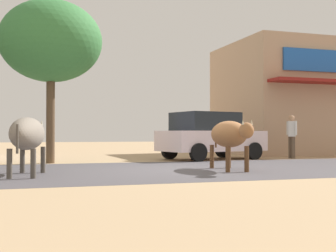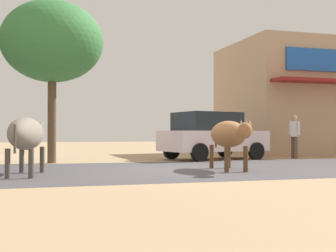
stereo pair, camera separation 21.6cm
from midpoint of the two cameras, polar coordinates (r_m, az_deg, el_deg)
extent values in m
plane|color=tan|center=(11.76, 0.77, -5.35)|extent=(80.00, 80.00, 0.00)
cube|color=#4D494D|center=(11.76, 0.77, -5.34)|extent=(72.00, 6.21, 0.00)
cube|color=tan|center=(22.95, 17.47, 3.02)|extent=(8.60, 5.28, 4.95)
cylinder|color=brown|center=(14.64, -14.63, 0.88)|extent=(0.26, 0.26, 2.72)
ellipsoid|color=#387B3E|center=(14.91, -14.59, 10.04)|extent=(3.12, 3.12, 2.50)
cube|color=silver|center=(16.35, 4.98, -1.83)|extent=(3.93, 2.55, 0.70)
cube|color=#1E2328|center=(16.19, 4.20, 0.53)|extent=(2.31, 2.05, 0.64)
cylinder|color=black|center=(17.77, 6.37, -2.88)|extent=(0.63, 0.31, 0.60)
cylinder|color=black|center=(16.39, 10.16, -3.04)|extent=(0.63, 0.31, 0.60)
cylinder|color=black|center=(16.45, -0.17, -3.04)|extent=(0.63, 0.31, 0.60)
cylinder|color=black|center=(14.95, 3.33, -3.25)|extent=(0.63, 0.31, 0.60)
ellipsoid|color=gray|center=(10.45, -17.42, -0.90)|extent=(1.04, 2.21, 0.70)
ellipsoid|color=gray|center=(11.74, -16.28, -0.48)|extent=(0.38, 0.60, 0.36)
cone|color=beige|center=(11.81, -16.72, 0.39)|extent=(0.06, 0.06, 0.12)
cone|color=beige|center=(11.78, -15.76, 0.39)|extent=(0.06, 0.06, 0.12)
cylinder|color=#4C463E|center=(11.18, -17.97, -3.98)|extent=(0.11, 0.11, 0.60)
cylinder|color=#4C463E|center=(11.11, -15.63, -4.01)|extent=(0.11, 0.11, 0.60)
cylinder|color=#4C463E|center=(9.83, -19.48, -4.39)|extent=(0.11, 0.11, 0.60)
cylinder|color=#4C463E|center=(9.75, -16.83, -4.44)|extent=(0.11, 0.11, 0.60)
cylinder|color=#4C463E|center=(9.36, -18.64, -1.51)|extent=(0.05, 0.05, 0.56)
ellipsoid|color=#97623A|center=(11.57, 6.88, -1.00)|extent=(0.90, 2.10, 0.66)
ellipsoid|color=#97623A|center=(10.38, 9.02, -0.55)|extent=(0.35, 0.59, 0.36)
cone|color=beige|center=(10.37, 9.63, 0.45)|extent=(0.06, 0.06, 0.12)
cone|color=beige|center=(10.30, 8.59, 0.46)|extent=(0.06, 0.06, 0.12)
cylinder|color=brown|center=(11.04, 9.08, -4.03)|extent=(0.11, 0.11, 0.61)
cylinder|color=brown|center=(10.89, 6.79, -4.08)|extent=(0.11, 0.11, 0.61)
cylinder|color=brown|center=(12.29, 6.97, -3.72)|extent=(0.11, 0.11, 0.61)
cylinder|color=brown|center=(12.15, 4.90, -3.75)|extent=(0.11, 0.11, 0.61)
cylinder|color=brown|center=(12.59, 5.40, -1.45)|extent=(0.05, 0.05, 0.52)
cylinder|color=brown|center=(17.57, 14.45, -2.56)|extent=(0.14, 0.14, 0.80)
cylinder|color=brown|center=(17.42, 14.77, -2.57)|extent=(0.14, 0.14, 0.80)
cube|color=silver|center=(17.49, 14.60, -0.34)|extent=(0.42, 0.48, 0.56)
sphere|color=tan|center=(17.50, 14.59, 0.94)|extent=(0.22, 0.22, 0.22)
cylinder|color=silver|center=(17.71, 14.14, -0.26)|extent=(0.09, 0.09, 0.51)
cylinder|color=silver|center=(17.27, 15.06, -0.24)|extent=(0.09, 0.09, 0.51)
camera|label=1|loc=(0.11, -90.49, 0.01)|focal=49.67mm
camera|label=2|loc=(0.11, 89.51, -0.01)|focal=49.67mm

